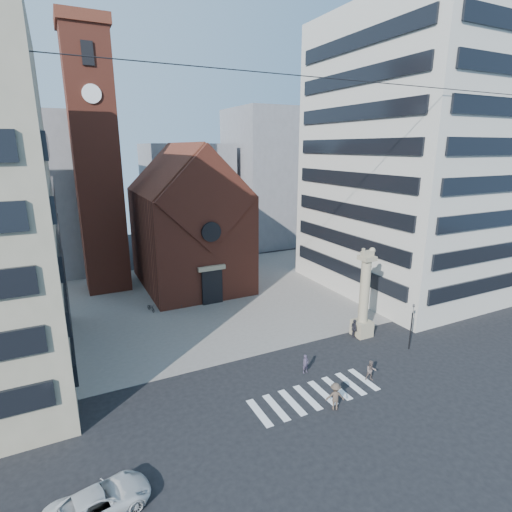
% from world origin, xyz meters
% --- Properties ---
extents(ground, '(120.00, 120.00, 0.00)m').
position_xyz_m(ground, '(0.00, 0.00, 0.00)').
color(ground, black).
rests_on(ground, ground).
extents(piazza, '(46.00, 30.00, 0.05)m').
position_xyz_m(piazza, '(0.00, 19.00, 0.03)').
color(piazza, gray).
rests_on(piazza, ground).
extents(zebra_crossing, '(10.20, 3.20, 0.01)m').
position_xyz_m(zebra_crossing, '(0.55, -3.00, 0.01)').
color(zebra_crossing, white).
rests_on(zebra_crossing, ground).
extents(church, '(12.00, 16.65, 18.00)m').
position_xyz_m(church, '(0.00, 25.04, 7.98)').
color(church, brown).
rests_on(church, ground).
extents(campanile, '(5.50, 5.50, 31.20)m').
position_xyz_m(campanile, '(-10.00, 28.00, 15.74)').
color(campanile, brown).
rests_on(campanile, ground).
extents(building_right, '(18.00, 22.00, 32.00)m').
position_xyz_m(building_right, '(24.00, 12.00, 16.00)').
color(building_right, '#BBB5A9').
rests_on(building_right, ground).
extents(bg_block_left, '(16.00, 14.00, 22.00)m').
position_xyz_m(bg_block_left, '(-20.00, 40.00, 11.00)').
color(bg_block_left, gray).
rests_on(bg_block_left, ground).
extents(bg_block_mid, '(14.00, 12.00, 18.00)m').
position_xyz_m(bg_block_mid, '(6.00, 45.00, 9.00)').
color(bg_block_mid, gray).
rests_on(bg_block_mid, ground).
extents(bg_block_right, '(16.00, 14.00, 24.00)m').
position_xyz_m(bg_block_right, '(22.00, 42.00, 12.00)').
color(bg_block_right, gray).
rests_on(bg_block_right, ground).
extents(lion_column, '(1.63, 1.60, 8.68)m').
position_xyz_m(lion_column, '(10.01, 3.00, 3.46)').
color(lion_column, tan).
rests_on(lion_column, ground).
extents(traffic_light, '(0.13, 0.16, 4.30)m').
position_xyz_m(traffic_light, '(12.00, -1.00, 2.29)').
color(traffic_light, black).
rests_on(traffic_light, ground).
extents(white_car, '(5.28, 3.14, 1.38)m').
position_xyz_m(white_car, '(-14.48, -6.41, 0.69)').
color(white_car, silver).
rests_on(white_car, ground).
extents(pedestrian_0, '(0.60, 0.42, 1.55)m').
position_xyz_m(pedestrian_0, '(1.57, -0.14, 0.77)').
color(pedestrian_0, '#393145').
rests_on(pedestrian_0, ground).
extents(pedestrian_1, '(1.00, 0.92, 1.65)m').
position_xyz_m(pedestrian_1, '(5.49, -3.29, 0.82)').
color(pedestrian_1, '#665752').
rests_on(pedestrian_1, ground).
extents(pedestrian_2, '(0.77, 1.17, 1.85)m').
position_xyz_m(pedestrian_2, '(9.00, 2.93, 0.93)').
color(pedestrian_2, '#28272F').
rests_on(pedestrian_2, ground).
extents(pedestrian_3, '(1.47, 1.20, 1.98)m').
position_xyz_m(pedestrian_3, '(0.85, -4.92, 0.99)').
color(pedestrian_3, '#4B3D32').
rests_on(pedestrian_3, ground).
extents(scooter_0, '(0.92, 1.66, 0.83)m').
position_xyz_m(scooter_0, '(-6.85, 17.71, 0.46)').
color(scooter_0, black).
rests_on(scooter_0, piazza).
extents(scooter_1, '(0.79, 1.58, 0.92)m').
position_xyz_m(scooter_1, '(-5.32, 17.71, 0.51)').
color(scooter_1, black).
rests_on(scooter_1, piazza).
extents(scooter_2, '(0.92, 1.66, 0.83)m').
position_xyz_m(scooter_2, '(-3.79, 17.71, 0.46)').
color(scooter_2, black).
rests_on(scooter_2, piazza).
extents(scooter_3, '(0.79, 1.58, 0.92)m').
position_xyz_m(scooter_3, '(-2.25, 17.71, 0.51)').
color(scooter_3, black).
rests_on(scooter_3, piazza).
extents(scooter_4, '(0.92, 1.66, 0.83)m').
position_xyz_m(scooter_4, '(-0.72, 17.71, 0.46)').
color(scooter_4, black).
rests_on(scooter_4, piazza).
extents(scooter_5, '(0.79, 1.58, 0.92)m').
position_xyz_m(scooter_5, '(0.81, 17.71, 0.51)').
color(scooter_5, black).
rests_on(scooter_5, piazza).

